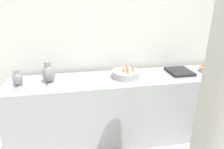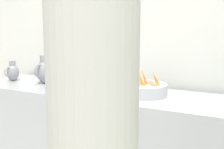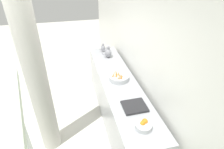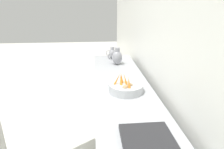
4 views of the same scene
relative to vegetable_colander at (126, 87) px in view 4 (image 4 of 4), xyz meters
The scene contains 6 objects.
tile_wall_left 0.84m from the vegetable_colander, 128.80° to the left, with size 0.10×8.77×3.00m, color silver.
prep_counter 0.51m from the vegetable_colander, 43.59° to the left, with size 0.61×2.98×0.92m, color #9EA0A5.
vegetable_colander is the anchor object (origin of this frame).
metal_pitcher_tall 0.95m from the vegetable_colander, 91.17° to the right, with size 0.21×0.15×0.25m.
metal_pitcher_short 1.29m from the vegetable_colander, 89.05° to the right, with size 0.16×0.11×0.19m.
counter_sink_basin 0.76m from the vegetable_colander, 91.72° to the left, with size 0.34×0.30×0.04m, color #232326.
Camera 4 is at (-1.24, 1.55, 1.77)m, focal length 30.69 mm.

